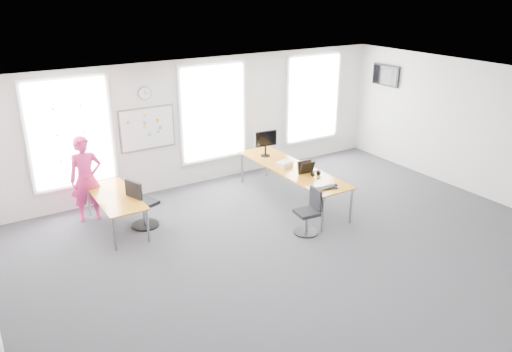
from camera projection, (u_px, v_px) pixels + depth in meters
floor at (300, 249)px, 9.21m from camera, size 10.00×10.00×0.00m
ceiling at (306, 88)px, 8.12m from camera, size 10.00×10.00×0.00m
wall_back at (202, 122)px, 11.83m from camera, size 10.00×0.00×10.00m
wall_right at (483, 131)px, 11.12m from camera, size 0.00×10.00×10.00m
window_left at (70, 133)px, 10.25m from camera, size 1.60×0.06×2.20m
window_mid at (213, 112)px, 11.88m from camera, size 1.60×0.06×2.20m
window_right at (313, 98)px, 13.35m from camera, size 1.60×0.06×2.20m
desk_right at (292, 170)px, 11.00m from camera, size 0.86×3.22×0.78m
desk_left at (115, 198)px, 9.81m from camera, size 0.76×1.89×0.69m
chair_right at (309, 214)px, 9.69m from camera, size 0.49×0.49×0.91m
chair_left at (141, 206)px, 9.89m from camera, size 0.60×0.60×1.03m
person at (86, 179)px, 10.07m from camera, size 0.70×0.51×1.79m
whiteboard at (147, 129)px, 11.12m from camera, size 1.20×0.03×0.90m
wall_clock at (145, 93)px, 10.83m from camera, size 0.30×0.04×0.30m
tv at (386, 75)px, 13.18m from camera, size 0.06×0.90×0.55m
keyboard at (326, 188)px, 9.87m from camera, size 0.48×0.29×0.02m
mouse at (336, 185)px, 10.01m from camera, size 0.09×0.13×0.04m
lens_cap at (318, 179)px, 10.37m from camera, size 0.07×0.07×0.01m
headphones at (315, 173)px, 10.51m from camera, size 0.20×0.11×0.12m
laptop_sleeve at (306, 168)px, 10.60m from camera, size 0.34×0.21×0.28m
paper_stack at (284, 164)px, 11.04m from camera, size 0.39×0.33×0.11m
monitor at (266, 141)px, 11.59m from camera, size 0.55×0.22×0.61m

